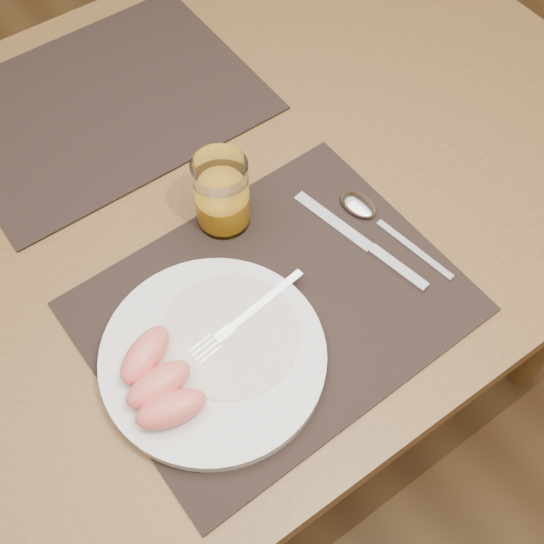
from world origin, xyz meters
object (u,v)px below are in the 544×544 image
(placemat_far, at_px, (104,103))
(plate, at_px, (213,357))
(fork, at_px, (239,322))
(table, at_px, (185,231))
(placemat_near, at_px, (274,307))
(juice_glass, at_px, (222,196))
(knife, at_px, (370,248))
(spoon, at_px, (366,211))

(placemat_far, xyz_separation_m, plate, (-0.10, -0.46, 0.01))
(plate, bearing_deg, fork, 18.53)
(table, relative_size, placemat_near, 3.11)
(plate, height_order, juice_glass, juice_glass)
(placemat_far, distance_m, plate, 0.47)
(table, distance_m, fork, 0.25)
(placemat_far, bearing_deg, plate, -101.75)
(knife, xyz_separation_m, spoon, (0.03, 0.05, 0.00))
(plate, xyz_separation_m, juice_glass, (0.13, 0.17, 0.04))
(placemat_far, relative_size, plate, 1.67)
(juice_glass, bearing_deg, table, 113.57)
(plate, distance_m, fork, 0.05)
(table, bearing_deg, plate, -111.64)
(spoon, distance_m, juice_glass, 0.20)
(fork, bearing_deg, knife, -0.54)
(placemat_near, height_order, knife, knife)
(knife, distance_m, spoon, 0.06)
(placemat_far, height_order, plate, plate)
(knife, height_order, spoon, spoon)
(fork, relative_size, spoon, 0.91)
(fork, bearing_deg, spoon, 11.10)
(table, height_order, placemat_near, placemat_near)
(knife, bearing_deg, plate, -176.75)
(plate, bearing_deg, placemat_near, 10.24)
(fork, bearing_deg, juice_glass, 63.36)
(spoon, bearing_deg, juice_glass, 147.23)
(knife, bearing_deg, juice_glass, 130.24)
(plate, bearing_deg, juice_glass, 53.33)
(spoon, bearing_deg, fork, -168.90)
(table, xyz_separation_m, fork, (-0.05, -0.22, 0.11))
(table, relative_size, placemat_far, 3.11)
(table, xyz_separation_m, placemat_far, (0.00, 0.22, 0.09))
(fork, bearing_deg, table, 78.42)
(juice_glass, bearing_deg, plate, -126.67)
(plate, xyz_separation_m, spoon, (0.29, 0.06, -0.00))
(placemat_near, distance_m, placemat_far, 0.44)
(placemat_near, xyz_separation_m, spoon, (0.19, 0.05, 0.01))
(plate, xyz_separation_m, knife, (0.26, 0.01, -0.01))
(table, height_order, placemat_far, placemat_far)
(placemat_far, bearing_deg, spoon, -64.01)
(placemat_far, relative_size, knife, 2.06)
(placemat_near, distance_m, juice_glass, 0.16)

